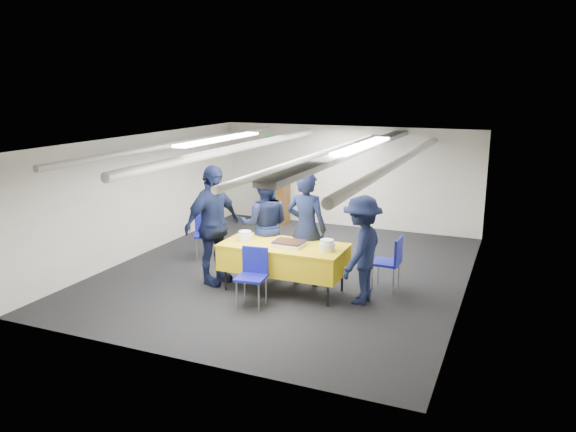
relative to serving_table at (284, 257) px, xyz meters
The scene contains 14 objects.
ground 1.11m from the serving_table, 109.39° to the left, with size 7.00×7.00×0.00m, color black.
room_shell 1.83m from the serving_table, 99.77° to the left, with size 6.00×7.00×2.30m.
serving_table is the anchor object (origin of this frame).
sheet_cake 0.28m from the serving_table, 25.43° to the right, with size 0.48×0.37×0.09m.
plate_stack_left 0.72m from the serving_table, behind, with size 0.25×0.25×0.16m.
plate_stack_right 0.79m from the serving_table, ahead, with size 0.24×0.24×0.17m.
podium 4.40m from the serving_table, 115.90° to the left, with size 0.62×0.53×1.25m.
chair_near 0.73m from the serving_table, 105.34° to the right, with size 0.47×0.47×0.87m.
chair_right 1.71m from the serving_table, 23.92° to the left, with size 0.43×0.43×0.87m.
chair_left 2.36m from the serving_table, 152.48° to the left, with size 0.57×0.57×0.87m.
sailor_a 0.62m from the serving_table, 65.91° to the left, with size 0.68×0.45×1.88m, color black.
sailor_b 0.87m from the serving_table, 137.18° to the left, with size 0.86×0.67×1.78m, color black.
sailor_c 1.29m from the serving_table, behind, with size 1.15×0.48×1.97m, color black.
sailor_d 1.28m from the serving_table, ahead, with size 1.06×0.61×1.64m, color black.
Camera 1 is at (3.68, -8.67, 3.25)m, focal length 35.00 mm.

